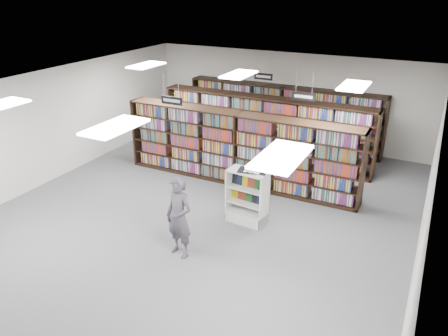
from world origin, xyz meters
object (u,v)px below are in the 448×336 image
at_px(bookshelf_row_near, 238,149).
at_px(endcap_display, 248,204).
at_px(open_book, 252,170).
at_px(shopper, 179,217).

bearing_deg(bookshelf_row_near, endcap_display, -58.58).
bearing_deg(open_book, shopper, -123.57).
bearing_deg(open_book, bookshelf_row_near, 112.24).
relative_size(bookshelf_row_near, open_book, 9.52).
relative_size(bookshelf_row_near, shopper, 3.85).
height_order(bookshelf_row_near, open_book, bookshelf_row_near).
height_order(bookshelf_row_near, endcap_display, bookshelf_row_near).
distance_m(bookshelf_row_near, shopper, 3.87).
height_order(endcap_display, open_book, open_book).
bearing_deg(open_book, endcap_display, -177.31).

